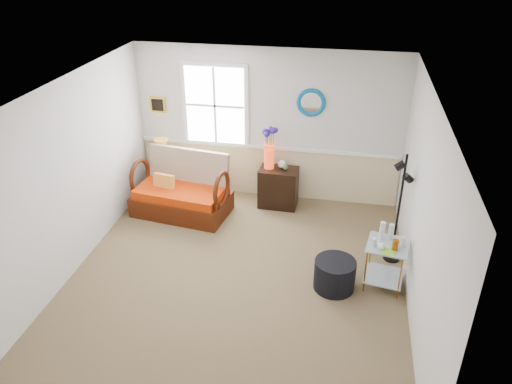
% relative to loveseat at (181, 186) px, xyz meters
% --- Properties ---
extents(floor, '(4.50, 5.00, 0.01)m').
position_rel_loveseat_xyz_m(floor, '(1.29, -1.58, -0.50)').
color(floor, brown).
rests_on(floor, ground).
extents(ceiling, '(4.50, 5.00, 0.01)m').
position_rel_loveseat_xyz_m(ceiling, '(1.29, -1.58, 2.10)').
color(ceiling, white).
rests_on(ceiling, walls).
extents(walls, '(4.51, 5.01, 2.60)m').
position_rel_loveseat_xyz_m(walls, '(1.29, -1.58, 0.80)').
color(walls, silver).
rests_on(walls, floor).
extents(wainscot, '(4.46, 0.02, 0.90)m').
position_rel_loveseat_xyz_m(wainscot, '(1.29, 0.90, -0.05)').
color(wainscot, '#CBBB8E').
rests_on(wainscot, walls).
extents(chair_rail, '(4.46, 0.04, 0.06)m').
position_rel_loveseat_xyz_m(chair_rail, '(1.29, 0.89, 0.42)').
color(chair_rail, white).
rests_on(chair_rail, walls).
extents(window, '(1.14, 0.06, 1.44)m').
position_rel_loveseat_xyz_m(window, '(0.39, 0.89, 1.10)').
color(window, white).
rests_on(window, walls).
extents(picture, '(0.28, 0.03, 0.28)m').
position_rel_loveseat_xyz_m(picture, '(-0.63, 0.90, 1.05)').
color(picture, gold).
rests_on(picture, walls).
extents(mirror, '(0.47, 0.07, 0.47)m').
position_rel_loveseat_xyz_m(mirror, '(1.99, 0.90, 1.25)').
color(mirror, '#0C669A').
rests_on(mirror, walls).
extents(loveseat, '(1.64, 1.07, 1.00)m').
position_rel_loveseat_xyz_m(loveseat, '(0.00, 0.00, 0.00)').
color(loveseat, '#481909').
rests_on(loveseat, floor).
extents(throw_pillow, '(0.37, 0.16, 0.36)m').
position_rel_loveseat_xyz_m(throw_pillow, '(-0.28, -0.03, 0.01)').
color(throw_pillow, orange).
rests_on(throw_pillow, loveseat).
extents(lamp_stand, '(0.39, 0.39, 0.55)m').
position_rel_loveseat_xyz_m(lamp_stand, '(-0.56, 0.65, -0.23)').
color(lamp_stand, black).
rests_on(lamp_stand, floor).
extents(table_lamp, '(0.32, 0.32, 0.47)m').
position_rel_loveseat_xyz_m(table_lamp, '(-0.54, 0.67, 0.28)').
color(table_lamp, '#BC7F2E').
rests_on(table_lamp, lamp_stand).
extents(potted_plant, '(0.32, 0.35, 0.25)m').
position_rel_loveseat_xyz_m(potted_plant, '(-0.44, 0.68, 0.17)').
color(potted_plant, '#4C7137').
rests_on(potted_plant, lamp_stand).
extents(cabinet, '(0.65, 0.43, 0.69)m').
position_rel_loveseat_xyz_m(cabinet, '(1.54, 0.54, -0.16)').
color(cabinet, black).
rests_on(cabinet, floor).
extents(flower_vase, '(0.25, 0.25, 0.71)m').
position_rel_loveseat_xyz_m(flower_vase, '(1.37, 0.57, 0.54)').
color(flower_vase, red).
rests_on(flower_vase, cabinet).
extents(side_table, '(0.59, 0.59, 0.65)m').
position_rel_loveseat_xyz_m(side_table, '(3.24, -1.33, -0.18)').
color(side_table, '#B7802A').
rests_on(side_table, floor).
extents(tabletop_items, '(0.54, 0.54, 0.25)m').
position_rel_loveseat_xyz_m(tabletop_items, '(3.24, -1.35, 0.27)').
color(tabletop_items, silver).
rests_on(tabletop_items, side_table).
extents(floor_lamp, '(0.28, 0.28, 1.65)m').
position_rel_loveseat_xyz_m(floor_lamp, '(3.39, -0.69, 0.32)').
color(floor_lamp, black).
rests_on(floor_lamp, floor).
extents(ottoman, '(0.61, 0.61, 0.42)m').
position_rel_loveseat_xyz_m(ottoman, '(2.60, -1.51, -0.29)').
color(ottoman, black).
rests_on(ottoman, floor).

